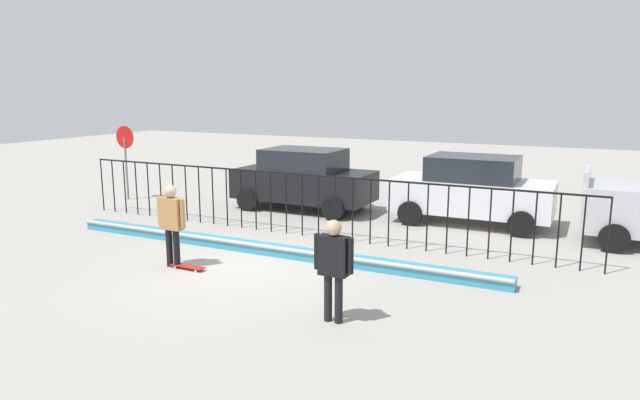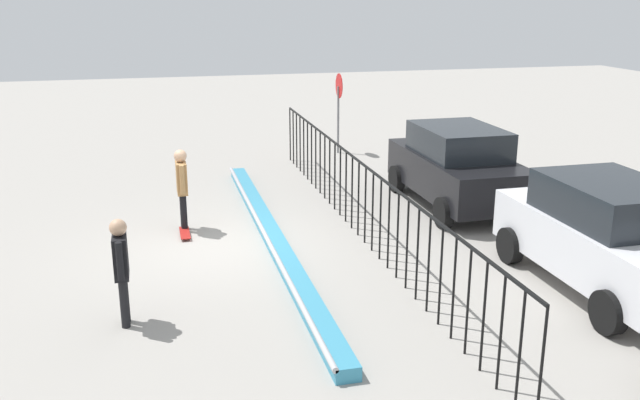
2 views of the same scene
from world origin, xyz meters
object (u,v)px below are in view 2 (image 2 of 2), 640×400
object	(u,v)px
camera_operator	(121,262)
parked_car_white	(607,235)
skateboarder	(182,182)
parked_car_black	(457,166)
skateboard	(185,233)
stop_sign	(339,102)

from	to	relation	value
camera_operator	parked_car_white	size ratio (longest dim) A/B	0.39
skateboarder	parked_car_black	size ratio (longest dim) A/B	0.41
skateboard	parked_car_white	bearing A→B (deg)	74.66
parked_car_black	parked_car_white	world-z (taller)	same
camera_operator	parked_car_black	size ratio (longest dim) A/B	0.39
camera_operator	parked_car_white	bearing A→B (deg)	-66.50
skateboard	stop_sign	bearing A→B (deg)	160.47
parked_car_black	parked_car_white	xyz separation A→B (m)	(5.09, 0.39, 0.00)
skateboarder	parked_car_white	bearing A→B (deg)	20.75
parked_car_black	skateboard	bearing A→B (deg)	-87.27
camera_operator	skateboarder	bearing A→B (deg)	12.79
skateboard	stop_sign	size ratio (longest dim) A/B	0.32
skateboarder	stop_sign	xyz separation A→B (m)	(-6.42, 5.20, 0.56)
skateboarder	parked_car_white	world-z (taller)	parked_car_white
parked_car_white	parked_car_black	bearing A→B (deg)	-173.71
skateboarder	skateboard	size ratio (longest dim) A/B	2.20
skateboard	parked_car_black	bearing A→B (deg)	113.56
skateboard	camera_operator	bearing A→B (deg)	1.93
camera_operator	skateboard	bearing A→B (deg)	11.62
skateboarder	skateboard	distance (m)	1.07
skateboarder	skateboard	world-z (taller)	skateboarder
parked_car_white	stop_sign	size ratio (longest dim) A/B	1.72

